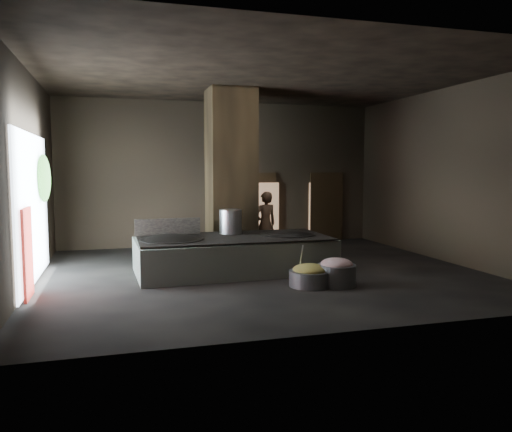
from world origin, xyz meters
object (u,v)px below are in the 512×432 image
object	(u,v)px
wok_left	(172,243)
meat_basin	(337,275)
cook	(265,224)
wok_right	(287,238)
hearth_platform	(234,255)
veg_basin	(310,278)
stock_pot	(231,222)

from	to	relation	value
wok_left	meat_basin	xyz separation A→B (m)	(3.18, -1.90, -0.53)
cook	wok_right	bearing A→B (deg)	78.46
wok_right	meat_basin	bearing A→B (deg)	-79.26
wok_right	meat_basin	world-z (taller)	wok_right
hearth_platform	meat_basin	bearing A→B (deg)	-50.42
wok_right	veg_basin	xyz separation A→B (m)	(-0.17, -1.90, -0.59)
hearth_platform	meat_basin	size ratio (longest dim) A/B	5.62
hearth_platform	cook	world-z (taller)	cook
hearth_platform	cook	bearing A→B (deg)	51.69
wok_left	meat_basin	distance (m)	3.74
hearth_platform	meat_basin	xyz separation A→B (m)	(1.73, -1.95, -0.17)
wok_right	stock_pot	xyz separation A→B (m)	(-1.30, 0.50, 0.38)
wok_left	wok_right	size ratio (longest dim) A/B	1.07
wok_left	wok_right	distance (m)	2.80
cook	veg_basin	world-z (taller)	cook
wok_left	veg_basin	distance (m)	3.24
hearth_platform	stock_pot	xyz separation A→B (m)	(0.05, 0.55, 0.74)
stock_pot	meat_basin	world-z (taller)	stock_pot
hearth_platform	wok_left	size ratio (longest dim) A/B	3.17
wok_right	stock_pot	world-z (taller)	stock_pot
wok_right	cook	size ratio (longest dim) A/B	0.74
wok_left	stock_pot	size ratio (longest dim) A/B	2.42
veg_basin	cook	bearing A→B (deg)	87.66
stock_pot	meat_basin	distance (m)	3.14
wok_right	veg_basin	world-z (taller)	wok_right
veg_basin	meat_basin	distance (m)	0.56
cook	veg_basin	xyz separation A→B (m)	(-0.15, -3.66, -0.74)
cook	meat_basin	xyz separation A→B (m)	(0.40, -3.76, -0.68)
wok_right	meat_basin	size ratio (longest dim) A/B	1.65
hearth_platform	wok_left	xyz separation A→B (m)	(-1.45, -0.05, 0.36)
stock_pot	cook	world-z (taller)	cook
stock_pot	veg_basin	size ratio (longest dim) A/B	0.67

